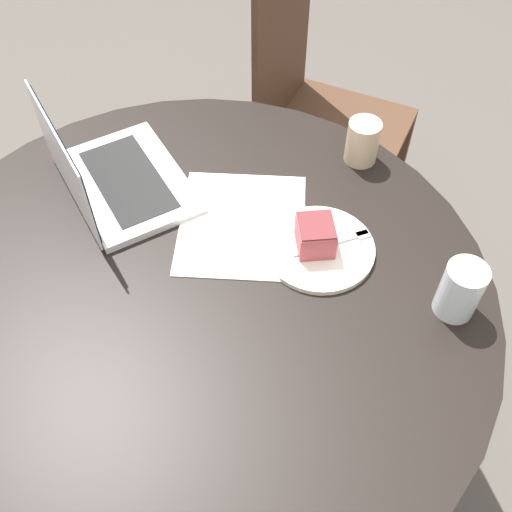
{
  "coord_description": "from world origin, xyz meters",
  "views": [
    {
      "loc": [
        -0.64,
        -0.26,
        1.7
      ],
      "look_at": [
        0.07,
        -0.12,
        0.79
      ],
      "focal_mm": 42.0,
      "sensor_mm": 36.0,
      "label": 1
    }
  ],
  "objects_px": {
    "plate": "(319,248)",
    "laptop": "(113,178)",
    "chair": "(316,113)",
    "coffee_glass": "(362,142)"
  },
  "relations": [
    {
      "from": "chair",
      "to": "coffee_glass",
      "type": "bearing_deg",
      "value": 30.92
    },
    {
      "from": "chair",
      "to": "laptop",
      "type": "bearing_deg",
      "value": -14.96
    },
    {
      "from": "plate",
      "to": "coffee_glass",
      "type": "bearing_deg",
      "value": -10.49
    },
    {
      "from": "coffee_glass",
      "to": "laptop",
      "type": "bearing_deg",
      "value": 112.25
    },
    {
      "from": "laptop",
      "to": "plate",
      "type": "bearing_deg",
      "value": 38.7
    },
    {
      "from": "plate",
      "to": "laptop",
      "type": "distance_m",
      "value": 0.47
    },
    {
      "from": "chair",
      "to": "coffee_glass",
      "type": "height_order",
      "value": "chair"
    },
    {
      "from": "chair",
      "to": "coffee_glass",
      "type": "distance_m",
      "value": 0.59
    },
    {
      "from": "chair",
      "to": "coffee_glass",
      "type": "relative_size",
      "value": 9.42
    },
    {
      "from": "chair",
      "to": "laptop",
      "type": "distance_m",
      "value": 0.83
    }
  ]
}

